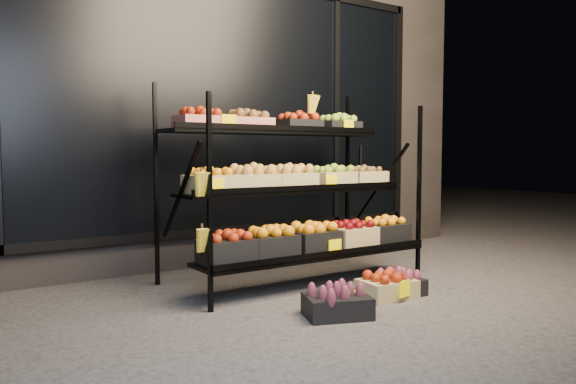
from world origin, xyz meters
TOP-DOWN VIEW (x-y plane):
  - ground at (0.00, 0.00)m, footprint 24.00×24.00m
  - building at (0.00, 2.59)m, footprint 6.00×2.08m
  - display_rack at (-0.01, 0.60)m, footprint 2.18×1.02m
  - tag_floor_a at (-0.23, -0.40)m, footprint 0.13×0.01m
  - tag_floor_b at (0.25, -0.40)m, footprint 0.13×0.01m
  - floor_crate_midleft at (-0.38, -0.40)m, footprint 0.51×0.44m
  - floor_crate_midright at (0.24, -0.23)m, footprint 0.43×0.33m
  - floor_crate_right at (0.36, -0.23)m, footprint 0.37×0.28m

SIDE VIEW (x-z plane):
  - ground at x=0.00m, z-range 0.00..0.00m
  - tag_floor_a at x=-0.23m, z-range 0.00..0.12m
  - tag_floor_b at x=0.25m, z-range 0.00..0.12m
  - floor_crate_right at x=0.36m, z-range -0.01..0.18m
  - floor_crate_midright at x=0.24m, z-range -0.01..0.20m
  - floor_crate_midleft at x=-0.38m, z-range -0.01..0.20m
  - display_rack at x=-0.01m, z-range -0.08..1.65m
  - building at x=0.00m, z-range 0.00..3.50m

